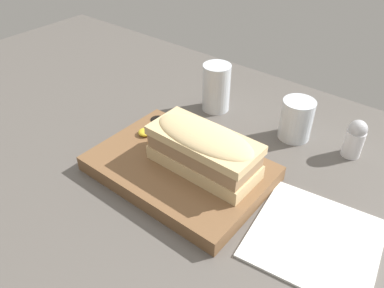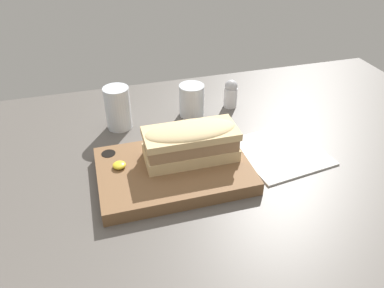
% 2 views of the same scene
% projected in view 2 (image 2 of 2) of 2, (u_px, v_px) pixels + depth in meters
% --- Properties ---
extents(dining_table, '(1.60, 0.91, 0.02)m').
position_uv_depth(dining_table, '(156.00, 187.00, 0.74)').
color(dining_table, '#56514C').
rests_on(dining_table, ground).
extents(serving_board, '(0.30, 0.21, 0.03)m').
position_uv_depth(serving_board, '(173.00, 170.00, 0.75)').
color(serving_board, brown).
rests_on(serving_board, dining_table).
extents(sandwich, '(0.19, 0.08, 0.08)m').
position_uv_depth(sandwich, '(191.00, 141.00, 0.74)').
color(sandwich, '#DBBC84').
rests_on(sandwich, serving_board).
extents(mustard_dollop, '(0.03, 0.03, 0.01)m').
position_uv_depth(mustard_dollop, '(119.00, 165.00, 0.73)').
color(mustard_dollop, yellow).
rests_on(mustard_dollop, serving_board).
extents(water_glass, '(0.06, 0.06, 0.10)m').
position_uv_depth(water_glass, '(118.00, 111.00, 0.89)').
color(water_glass, silver).
rests_on(water_glass, dining_table).
extents(wine_glass, '(0.06, 0.06, 0.08)m').
position_uv_depth(wine_glass, '(192.00, 101.00, 0.94)').
color(wine_glass, silver).
rests_on(wine_glass, dining_table).
extents(napkin, '(0.20, 0.20, 0.00)m').
position_uv_depth(napkin, '(280.00, 152.00, 0.82)').
color(napkin, white).
rests_on(napkin, dining_table).
extents(salt_shaker, '(0.03, 0.03, 0.08)m').
position_uv_depth(salt_shaker, '(231.00, 93.00, 0.98)').
color(salt_shaker, white).
rests_on(salt_shaker, dining_table).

